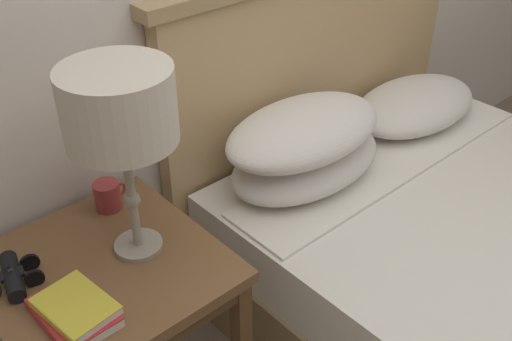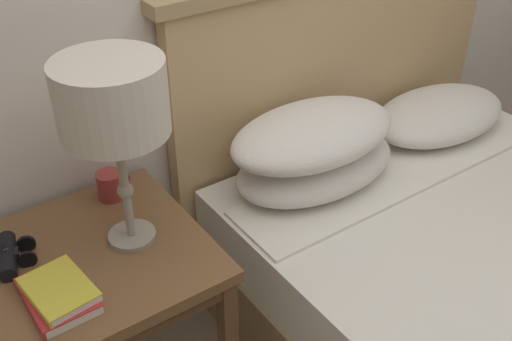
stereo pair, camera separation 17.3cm
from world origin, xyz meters
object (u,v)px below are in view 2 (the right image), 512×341
Objects in this scene: book_stacked_on_top at (58,290)px; coffee_mug at (111,185)px; bed at (490,286)px; binoculars_pair at (8,256)px; book_on_nightstand at (57,296)px; nightstand at (98,275)px; table_lamp at (112,102)px.

book_stacked_on_top is 1.92× the size of coffee_mug.
book_stacked_on_top is (-1.22, 0.40, 0.36)m from bed.
bed is at bearing -37.40° from coffee_mug.
bed reaches higher than binoculars_pair.
binoculars_pair is (-0.06, 0.21, -0.02)m from book_stacked_on_top.
book_on_nightstand is (-1.23, 0.40, 0.33)m from bed.
binoculars_pair reaches higher than nightstand.
book_on_nightstand is 0.03m from book_stacked_on_top.
book_stacked_on_top reaches higher than binoculars_pair.
binoculars_pair reaches higher than book_on_nightstand.
coffee_mug is at bearing 18.85° from binoculars_pair.
book_stacked_on_top is at bearing -153.90° from table_lamp.
nightstand is 0.24m from binoculars_pair.
nightstand is 1.20× the size of table_lamp.
table_lamp is 0.51m from binoculars_pair.
book_stacked_on_top is at bearing -61.52° from book_on_nightstand.
bed is at bearing -25.51° from nightstand.
binoculars_pair is at bearing 105.91° from book_stacked_on_top.
table_lamp reaches higher than nightstand.
nightstand is 0.28m from coffee_mug.
nightstand is 0.20m from book_on_nightstand.
bed is at bearing -27.84° from table_lamp.
table_lamp is (-0.98, 0.52, 0.73)m from bed.
coffee_mug reaches higher than book_on_nightstand.
bed reaches higher than table_lamp.
table_lamp reaches higher than binoculars_pair.
table_lamp is 3.15× the size of binoculars_pair.
book_on_nightstand is at bearing 161.73° from bed.
bed is 3.52× the size of table_lamp.
binoculars_pair is at bearing 155.34° from nightstand.
bed is 1.46m from binoculars_pair.
table_lamp is at bearing 26.10° from book_stacked_on_top.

